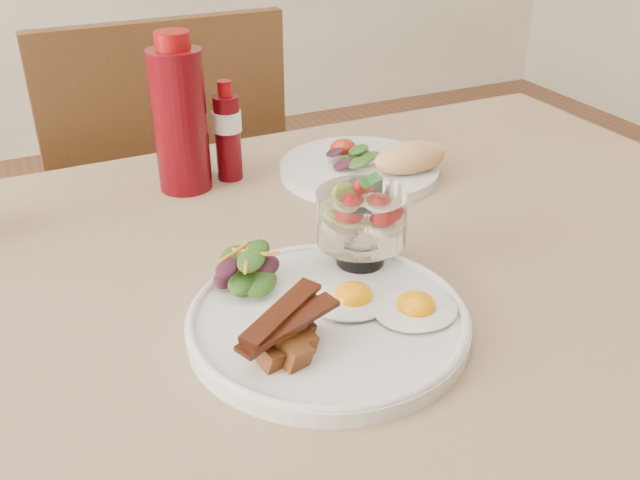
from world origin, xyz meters
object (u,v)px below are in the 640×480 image
Objects in this scene: table at (301,348)px; main_plate at (328,322)px; fruit_cup at (361,218)px; hot_sauce_bottle at (228,132)px; second_plate at (371,165)px; ketchup_bottle at (180,118)px; chair_far at (165,217)px.

table is 4.75× the size of main_plate.
fruit_cup reaches higher than main_plate.
main_plate is at bearing -95.01° from hot_sauce_bottle.
second_plate reaches higher than main_plate.
hot_sauce_bottle reaches higher than main_plate.
ketchup_bottle is (-0.11, 0.31, 0.03)m from fruit_cup.
chair_far reaches higher than fruit_cup.
chair_far reaches higher than hot_sauce_bottle.
fruit_cup is at bearing -9.07° from table.
table is 0.36m from ketchup_bottle.
second_plate is at bearing 54.53° from main_plate.
second_plate is (0.22, 0.31, 0.01)m from main_plate.
second_plate is (0.21, -0.44, 0.24)m from chair_far.
main_plate is at bearing -90.67° from chair_far.
chair_far is 0.49m from ketchup_bottle.
ketchup_bottle is (-0.04, 0.30, 0.19)m from table.
hot_sauce_bottle is at bearing 157.21° from second_plate.
second_plate is at bearing 46.30° from table.
chair_far reaches higher than main_plate.
second_plate is at bearing -22.79° from hot_sauce_bottle.
hot_sauce_bottle is (0.07, 0.00, -0.03)m from ketchup_bottle.
second_plate is 1.08× the size of ketchup_bottle.
second_plate is (0.21, 0.22, 0.10)m from table.
chair_far is at bearing 115.75° from second_plate.
hot_sauce_bottle is (0.03, 0.30, 0.16)m from table.
ketchup_bottle reaches higher than table.
chair_far is at bearing 83.65° from ketchup_bottle.
second_plate is 0.21m from hot_sauce_bottle.
ketchup_bottle is (-0.03, 0.39, 0.09)m from main_plate.
ketchup_bottle is at bearing -96.35° from chair_far.
chair_far is at bearing 89.33° from main_plate.
second_plate is (0.14, 0.23, -0.06)m from fruit_cup.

